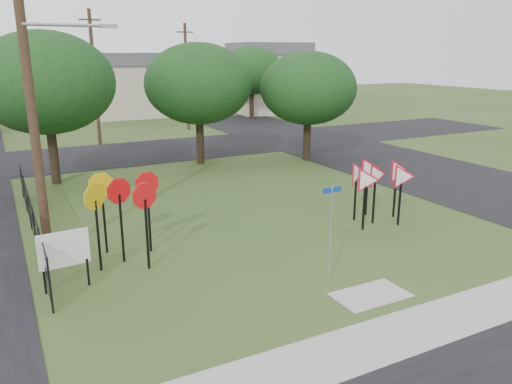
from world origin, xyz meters
The scene contains 20 objects.
ground centered at (0.00, 0.00, 0.00)m, with size 140.00×140.00×0.00m, color #2D471A.
sidewalk centered at (0.00, -4.20, 0.01)m, with size 30.00×1.60×0.02m, color gray.
planting_strip centered at (0.00, -5.40, 0.01)m, with size 30.00×0.80×0.02m, color #2D471A.
street_right centered at (12.00, 10.00, 0.01)m, with size 8.00×50.00×0.02m, color black.
street_far centered at (0.00, 20.00, 0.01)m, with size 60.00×8.00×0.02m, color black.
curb_pad centered at (0.00, -2.40, 0.01)m, with size 2.00×1.20×0.02m, color gray.
street_name_sign centered at (-0.59, -1.29, 1.62)m, with size 0.58×0.06×2.79m.
stop_sign_cluster centered at (-5.20, 2.94, 1.97)m, with size 2.49×2.07×2.68m.
yield_sign_cluster centered at (4.10, 2.27, 1.75)m, with size 3.02×1.87×2.38m.
info_board centered at (-7.09, 1.71, 1.11)m, with size 1.34×0.14×1.67m.
utility_pole_main centered at (-7.24, 4.50, 5.21)m, with size 3.55×0.33×10.00m.
far_pole_a centered at (-2.00, 24.00, 4.60)m, with size 1.40×0.24×9.00m.
far_pole_b centered at (6.00, 28.00, 4.35)m, with size 1.40×0.24×8.50m.
fence_run centered at (-7.60, 6.25, 0.78)m, with size 0.05×11.55×1.50m.
house_mid centered at (4.00, 40.00, 3.15)m, with size 8.40×8.40×6.20m.
house_right centered at (18.00, 36.00, 3.65)m, with size 8.30×8.30×7.20m.
tree_near_left centered at (-6.00, 14.00, 4.86)m, with size 6.40×6.40×7.27m.
tree_near_mid centered at (2.00, 15.00, 4.54)m, with size 6.00×6.00×6.80m.
tree_near_right centered at (8.00, 13.00, 4.22)m, with size 5.60×5.60×6.33m.
tree_far_right centered at (14.00, 32.00, 4.54)m, with size 6.00×6.00×6.80m.
Camera 1 is at (-8.26, -11.65, 6.24)m, focal length 35.00 mm.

